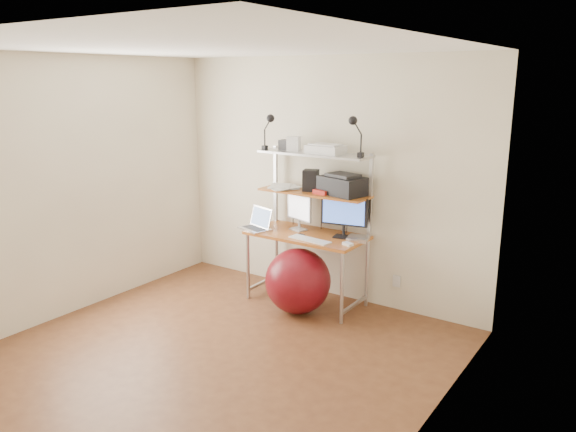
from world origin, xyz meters
name	(u,v)px	position (x,y,z in m)	size (l,w,h in m)	color
room	(209,212)	(0.00, 0.00, 1.25)	(3.60, 3.60, 3.60)	brown
computer_desk	(310,212)	(0.00, 1.50, 0.96)	(1.20, 0.60, 1.57)	#AF6422
wall_outlet	(397,281)	(0.85, 1.79, 0.30)	(0.08, 0.01, 0.12)	silver
monitor_silver	(299,210)	(-0.15, 1.53, 0.95)	(0.35, 0.16, 0.40)	silver
monitor_black	(344,214)	(0.37, 1.54, 0.98)	(0.47, 0.16, 0.48)	black
laptop	(258,224)	(-0.52, 1.31, 0.79)	(0.38, 0.34, 0.28)	silver
keyboard	(310,240)	(0.15, 1.26, 0.75)	(0.44, 0.13, 0.01)	silver
mouse	(348,244)	(0.54, 1.31, 0.75)	(0.10, 0.06, 0.03)	silver
mac_mini	(358,238)	(0.54, 1.52, 0.76)	(0.20, 0.20, 0.04)	silver
phone	(298,235)	(-0.03, 1.32, 0.74)	(0.07, 0.13, 0.01)	black
printer	(343,185)	(0.31, 1.61, 1.25)	(0.50, 0.40, 0.21)	black
nas_cube	(311,180)	(-0.06, 1.60, 1.26)	(0.15, 0.15, 0.22)	black
red_box	(322,192)	(0.12, 1.52, 1.17)	(0.16, 0.11, 0.04)	#B1231C
scanner	(326,149)	(0.13, 1.57, 1.60)	(0.37, 0.25, 0.10)	silver
box_white	(294,144)	(-0.25, 1.57, 1.62)	(0.13, 0.10, 0.15)	silver
box_grey	(285,145)	(-0.36, 1.58, 1.60)	(0.10, 0.10, 0.10)	#2F2F31
clip_lamp_left	(269,124)	(-0.47, 1.46, 1.82)	(0.15, 0.08, 0.37)	black
clip_lamp_right	(355,127)	(0.47, 1.51, 1.83)	(0.15, 0.08, 0.38)	black
exercise_ball	(298,281)	(0.07, 1.18, 0.33)	(0.65, 0.65, 0.65)	maroon
paper_stack	(283,187)	(-0.38, 1.57, 1.16)	(0.40, 0.42, 0.02)	white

